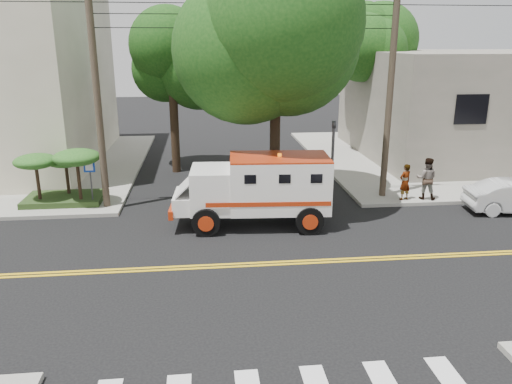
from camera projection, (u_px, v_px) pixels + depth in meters
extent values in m
plane|color=black|center=(256.00, 264.00, 15.65)|extent=(100.00, 100.00, 0.00)
cube|color=gray|center=(456.00, 157.00, 29.86)|extent=(17.00, 17.00, 0.15)
cube|color=slate|center=(482.00, 103.00, 29.60)|extent=(14.00, 12.00, 6.00)
cylinder|color=#382D23|center=(98.00, 100.00, 19.47)|extent=(0.28, 0.28, 9.00)
cylinder|color=#382D23|center=(390.00, 96.00, 20.89)|extent=(0.28, 0.28, 9.00)
cylinder|color=black|center=(275.00, 121.00, 20.97)|extent=(0.44, 0.44, 7.00)
sphere|color=#113A10|center=(276.00, 34.00, 19.95)|extent=(5.32, 5.32, 5.32)
sphere|color=#113A10|center=(308.00, 18.00, 19.18)|extent=(4.56, 4.56, 4.56)
cylinder|color=black|center=(174.00, 119.00, 25.94)|extent=(0.44, 0.44, 5.60)
sphere|color=#113A10|center=(172.00, 64.00, 25.12)|extent=(3.92, 3.92, 3.92)
sphere|color=#113A10|center=(188.00, 56.00, 24.56)|extent=(3.36, 3.36, 3.36)
cylinder|color=black|center=(365.00, 104.00, 30.88)|extent=(0.44, 0.44, 5.95)
sphere|color=#113A10|center=(368.00, 54.00, 30.01)|extent=(4.20, 4.20, 4.20)
sphere|color=#113A10|center=(386.00, 46.00, 29.40)|extent=(3.60, 3.60, 3.60)
cylinder|color=#3F3F42|center=(332.00, 164.00, 20.84)|extent=(0.12, 0.12, 3.60)
imported|color=#3F3F42|center=(334.00, 132.00, 20.45)|extent=(0.15, 0.18, 0.90)
cylinder|color=#3F3F42|center=(91.00, 185.00, 20.62)|extent=(0.06, 0.06, 2.00)
cube|color=#0C33A5|center=(89.00, 167.00, 20.33)|extent=(0.45, 0.03, 0.45)
cube|color=#1E3314|center=(65.00, 199.00, 21.27)|extent=(3.20, 2.00, 0.24)
cylinder|color=black|center=(38.00, 181.00, 20.63)|extent=(0.14, 0.14, 1.52)
ellipsoid|color=#164915|center=(35.00, 161.00, 20.38)|extent=(1.73, 1.73, 0.60)
cylinder|color=black|center=(67.00, 178.00, 21.42)|extent=(0.14, 0.14, 1.36)
ellipsoid|color=#164915|center=(65.00, 161.00, 21.20)|extent=(1.55, 1.55, 0.54)
cylinder|color=black|center=(79.00, 180.00, 20.59)|extent=(0.14, 0.14, 1.68)
ellipsoid|color=#164915|center=(77.00, 157.00, 20.32)|extent=(1.91, 1.91, 0.66)
cube|color=white|center=(279.00, 183.00, 18.59)|extent=(3.76, 2.37, 1.96)
cube|color=white|center=(212.00, 189.00, 18.53)|extent=(1.62, 2.14, 1.58)
cube|color=black|center=(192.00, 178.00, 18.38)|extent=(0.16, 1.58, 0.65)
cube|color=white|center=(186.00, 201.00, 18.63)|extent=(0.95, 1.91, 0.65)
cube|color=#AA2A0D|center=(174.00, 207.00, 18.67)|extent=(0.29, 2.01, 0.33)
cube|color=#AA2A0D|center=(280.00, 157.00, 18.29)|extent=(3.76, 2.37, 0.06)
cylinder|color=black|center=(206.00, 222.00, 17.80)|extent=(1.04, 0.36, 1.02)
cylinder|color=black|center=(209.00, 204.00, 19.79)|extent=(1.04, 0.36, 1.02)
cylinder|color=black|center=(310.00, 221.00, 17.96)|extent=(1.04, 0.36, 1.02)
cylinder|color=black|center=(302.00, 203.00, 19.95)|extent=(1.04, 0.36, 1.02)
imported|color=gray|center=(405.00, 182.00, 21.33)|extent=(0.67, 0.56, 1.57)
imported|color=gray|center=(427.00, 179.00, 21.39)|extent=(1.09, 0.99, 1.82)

